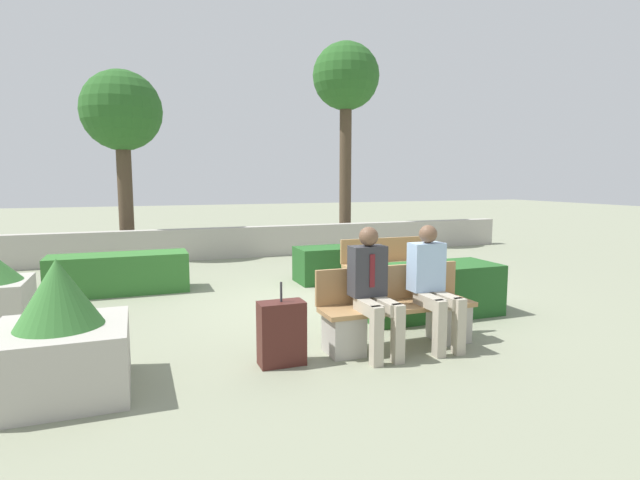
{
  "coord_description": "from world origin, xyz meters",
  "views": [
    {
      "loc": [
        -2.72,
        -6.79,
        1.85
      ],
      "look_at": [
        -0.01,
        0.5,
        0.9
      ],
      "focal_mm": 28.0,
      "sensor_mm": 36.0,
      "label": 1
    }
  ],
  "objects_px": {
    "planter_corner_left": "(61,340)",
    "suitcase": "(282,333)",
    "person_seated_woman": "(432,280)",
    "bench_front": "(397,316)",
    "tree_leftmost": "(122,115)",
    "tree_center_left": "(346,83)",
    "bench_left_side": "(395,271)",
    "person_seated_man": "(373,285)"
  },
  "relations": [
    {
      "from": "planter_corner_left",
      "to": "suitcase",
      "type": "relative_size",
      "value": 1.41
    },
    {
      "from": "bench_front",
      "to": "planter_corner_left",
      "type": "relative_size",
      "value": 1.5
    },
    {
      "from": "bench_front",
      "to": "bench_left_side",
      "type": "xyz_separation_m",
      "value": [
        1.31,
        2.42,
        -0.0
      ]
    },
    {
      "from": "person_seated_man",
      "to": "planter_corner_left",
      "type": "bearing_deg",
      "value": 179.68
    },
    {
      "from": "bench_front",
      "to": "person_seated_woman",
      "type": "height_order",
      "value": "person_seated_woman"
    },
    {
      "from": "bench_front",
      "to": "bench_left_side",
      "type": "relative_size",
      "value": 1.0
    },
    {
      "from": "planter_corner_left",
      "to": "person_seated_woman",
      "type": "bearing_deg",
      "value": -0.26
    },
    {
      "from": "bench_left_side",
      "to": "tree_leftmost",
      "type": "height_order",
      "value": "tree_leftmost"
    },
    {
      "from": "tree_leftmost",
      "to": "planter_corner_left",
      "type": "bearing_deg",
      "value": -93.3
    },
    {
      "from": "person_seated_woman",
      "to": "planter_corner_left",
      "type": "xyz_separation_m",
      "value": [
        -3.68,
        0.02,
        -0.27
      ]
    },
    {
      "from": "bench_left_side",
      "to": "person_seated_woman",
      "type": "distance_m",
      "value": 2.77
    },
    {
      "from": "bench_front",
      "to": "bench_left_side",
      "type": "distance_m",
      "value": 2.75
    },
    {
      "from": "tree_center_left",
      "to": "person_seated_man",
      "type": "bearing_deg",
      "value": -111.38
    },
    {
      "from": "bench_front",
      "to": "tree_center_left",
      "type": "xyz_separation_m",
      "value": [
        2.8,
        7.98,
        4.1
      ]
    },
    {
      "from": "bench_front",
      "to": "tree_center_left",
      "type": "distance_m",
      "value": 9.39
    },
    {
      "from": "planter_corner_left",
      "to": "tree_leftmost",
      "type": "xyz_separation_m",
      "value": [
        0.45,
        7.85,
        2.83
      ]
    },
    {
      "from": "person_seated_woman",
      "to": "tree_leftmost",
      "type": "distance_m",
      "value": 8.88
    },
    {
      "from": "tree_leftmost",
      "to": "tree_center_left",
      "type": "distance_m",
      "value": 5.79
    },
    {
      "from": "suitcase",
      "to": "tree_center_left",
      "type": "height_order",
      "value": "tree_center_left"
    },
    {
      "from": "planter_corner_left",
      "to": "suitcase",
      "type": "bearing_deg",
      "value": 0.37
    },
    {
      "from": "person_seated_man",
      "to": "person_seated_woman",
      "type": "relative_size",
      "value": 1.0
    },
    {
      "from": "tree_center_left",
      "to": "suitcase",
      "type": "bearing_deg",
      "value": -117.27
    },
    {
      "from": "bench_front",
      "to": "tree_leftmost",
      "type": "distance_m",
      "value": 8.76
    },
    {
      "from": "bench_front",
      "to": "person_seated_woman",
      "type": "bearing_deg",
      "value": -21.47
    },
    {
      "from": "bench_left_side",
      "to": "suitcase",
      "type": "distance_m",
      "value": 3.68
    },
    {
      "from": "person_seated_man",
      "to": "tree_leftmost",
      "type": "height_order",
      "value": "tree_leftmost"
    },
    {
      "from": "suitcase",
      "to": "person_seated_woman",
      "type": "bearing_deg",
      "value": -0.99
    },
    {
      "from": "tree_center_left",
      "to": "bench_front",
      "type": "bearing_deg",
      "value": -109.36
    },
    {
      "from": "person_seated_man",
      "to": "suitcase",
      "type": "relative_size",
      "value": 1.6
    },
    {
      "from": "bench_left_side",
      "to": "bench_front",
      "type": "bearing_deg",
      "value": -115.34
    },
    {
      "from": "bench_left_side",
      "to": "tree_leftmost",
      "type": "xyz_separation_m",
      "value": [
        -4.18,
        5.3,
        2.97
      ]
    },
    {
      "from": "bench_front",
      "to": "person_seated_woman",
      "type": "distance_m",
      "value": 0.56
    },
    {
      "from": "person_seated_woman",
      "to": "tree_center_left",
      "type": "distance_m",
      "value": 9.24
    },
    {
      "from": "person_seated_man",
      "to": "tree_leftmost",
      "type": "xyz_separation_m",
      "value": [
        -2.5,
        7.87,
        2.56
      ]
    },
    {
      "from": "person_seated_man",
      "to": "tree_center_left",
      "type": "bearing_deg",
      "value": 68.62
    },
    {
      "from": "bench_front",
      "to": "planter_corner_left",
      "type": "xyz_separation_m",
      "value": [
        -3.33,
        -0.12,
        0.14
      ]
    },
    {
      "from": "bench_left_side",
      "to": "planter_corner_left",
      "type": "xyz_separation_m",
      "value": [
        -4.64,
        -2.55,
        0.14
      ]
    },
    {
      "from": "tree_leftmost",
      "to": "person_seated_woman",
      "type": "bearing_deg",
      "value": -67.67
    },
    {
      "from": "tree_leftmost",
      "to": "suitcase",
      "type": "bearing_deg",
      "value": -79.09
    },
    {
      "from": "suitcase",
      "to": "tree_center_left",
      "type": "xyz_separation_m",
      "value": [
        4.17,
        8.09,
        4.11
      ]
    },
    {
      "from": "person_seated_woman",
      "to": "tree_leftmost",
      "type": "height_order",
      "value": "tree_leftmost"
    },
    {
      "from": "tree_center_left",
      "to": "person_seated_woman",
      "type": "bearing_deg",
      "value": -106.77
    }
  ]
}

